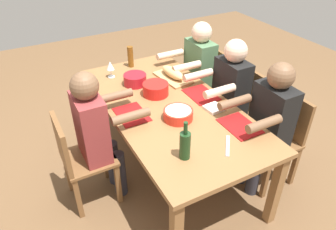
{
  "coord_description": "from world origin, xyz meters",
  "views": [
    {
      "loc": [
        -2.04,
        1.09,
        2.19
      ],
      "look_at": [
        0.0,
        0.0,
        0.63
      ],
      "focal_mm": 33.97,
      "sensor_mm": 36.0,
      "label": 1
    }
  ],
  "objects_px": {
    "chair_near_center": "(240,106)",
    "cutting_board": "(173,78)",
    "diner_far_center": "(97,129)",
    "diner_near_left": "(268,120)",
    "diner_near_center": "(227,91)",
    "beer_bottle": "(130,57)",
    "serving_bowl_pasta": "(178,114)",
    "wine_bottle": "(185,145)",
    "chair_near_left": "(279,135)",
    "wine_glass": "(110,66)",
    "chair_far_center": "(78,157)",
    "serving_bowl_fruit": "(156,88)",
    "dining_table": "(168,112)",
    "bread_loaf": "(173,73)",
    "chair_near_right": "(209,83)",
    "serving_bowl_greens": "(135,79)",
    "napkin_stack": "(214,108)",
    "diner_near_right": "(196,69)"
  },
  "relations": [
    {
      "from": "serving_bowl_fruit",
      "to": "wine_bottle",
      "type": "xyz_separation_m",
      "value": [
        -0.85,
        0.2,
        0.05
      ]
    },
    {
      "from": "wine_bottle",
      "to": "chair_near_right",
      "type": "bearing_deg",
      "value": -41.02
    },
    {
      "from": "diner_near_center",
      "to": "chair_near_right",
      "type": "height_order",
      "value": "diner_near_center"
    },
    {
      "from": "chair_near_left",
      "to": "serving_bowl_pasta",
      "type": "xyz_separation_m",
      "value": [
        0.32,
        0.85,
        0.3
      ]
    },
    {
      "from": "diner_near_center",
      "to": "wine_bottle",
      "type": "height_order",
      "value": "diner_near_center"
    },
    {
      "from": "chair_near_center",
      "to": "serving_bowl_pasta",
      "type": "xyz_separation_m",
      "value": [
        -0.23,
        0.85,
        0.3
      ]
    },
    {
      "from": "diner_far_center",
      "to": "wine_glass",
      "type": "xyz_separation_m",
      "value": [
        0.72,
        -0.38,
        0.16
      ]
    },
    {
      "from": "diner_far_center",
      "to": "beer_bottle",
      "type": "relative_size",
      "value": 5.45
    },
    {
      "from": "chair_near_center",
      "to": "serving_bowl_pasta",
      "type": "height_order",
      "value": "chair_near_center"
    },
    {
      "from": "wine_bottle",
      "to": "cutting_board",
      "type": "bearing_deg",
      "value": -24.98
    },
    {
      "from": "diner_far_center",
      "to": "bread_loaf",
      "type": "height_order",
      "value": "diner_far_center"
    },
    {
      "from": "chair_near_left",
      "to": "wine_bottle",
      "type": "relative_size",
      "value": 2.93
    },
    {
      "from": "diner_near_right",
      "to": "diner_near_left",
      "type": "xyz_separation_m",
      "value": [
        -1.09,
        0.0,
        0.0
      ]
    },
    {
      "from": "wine_bottle",
      "to": "serving_bowl_pasta",
      "type": "bearing_deg",
      "value": -24.22
    },
    {
      "from": "diner_near_center",
      "to": "napkin_stack",
      "type": "height_order",
      "value": "diner_near_center"
    },
    {
      "from": "napkin_stack",
      "to": "chair_near_left",
      "type": "bearing_deg",
      "value": -119.6
    },
    {
      "from": "wine_glass",
      "to": "diner_near_center",
      "type": "bearing_deg",
      "value": -128.94
    },
    {
      "from": "serving_bowl_pasta",
      "to": "wine_glass",
      "type": "xyz_separation_m",
      "value": [
        0.95,
        0.22,
        0.07
      ]
    },
    {
      "from": "beer_bottle",
      "to": "diner_near_left",
      "type": "bearing_deg",
      "value": -155.97
    },
    {
      "from": "serving_bowl_greens",
      "to": "wine_glass",
      "type": "xyz_separation_m",
      "value": [
        0.25,
        0.15,
        0.06
      ]
    },
    {
      "from": "wine_glass",
      "to": "napkin_stack",
      "type": "xyz_separation_m",
      "value": [
        -0.97,
        -0.55,
        -0.1
      ]
    },
    {
      "from": "wine_bottle",
      "to": "wine_glass",
      "type": "xyz_separation_m",
      "value": [
        1.37,
        0.03,
        0.01
      ]
    },
    {
      "from": "diner_near_right",
      "to": "diner_near_center",
      "type": "bearing_deg",
      "value": 180.0
    },
    {
      "from": "chair_near_left",
      "to": "bread_loaf",
      "type": "xyz_separation_m",
      "value": [
        0.94,
        0.55,
        0.32
      ]
    },
    {
      "from": "chair_far_center",
      "to": "serving_bowl_fruit",
      "type": "distance_m",
      "value": 0.89
    },
    {
      "from": "diner_near_right",
      "to": "cutting_board",
      "type": "distance_m",
      "value": 0.4
    },
    {
      "from": "serving_bowl_pasta",
      "to": "serving_bowl_fruit",
      "type": "bearing_deg",
      "value": -1.92
    },
    {
      "from": "diner_far_center",
      "to": "diner_near_left",
      "type": "bearing_deg",
      "value": -113.21
    },
    {
      "from": "chair_near_left",
      "to": "cutting_board",
      "type": "distance_m",
      "value": 1.13
    },
    {
      "from": "diner_near_center",
      "to": "serving_bowl_fruit",
      "type": "bearing_deg",
      "value": 72.96
    },
    {
      "from": "serving_bowl_fruit",
      "to": "chair_near_center",
      "type": "bearing_deg",
      "value": -103.46
    },
    {
      "from": "serving_bowl_greens",
      "to": "diner_far_center",
      "type": "bearing_deg",
      "value": 131.13
    },
    {
      "from": "serving_bowl_greens",
      "to": "napkin_stack",
      "type": "xyz_separation_m",
      "value": [
        -0.72,
        -0.41,
        -0.05
      ]
    },
    {
      "from": "chair_near_center",
      "to": "beer_bottle",
      "type": "relative_size",
      "value": 3.86
    },
    {
      "from": "dining_table",
      "to": "bread_loaf",
      "type": "distance_m",
      "value": 0.5
    },
    {
      "from": "chair_near_left",
      "to": "wine_bottle",
      "type": "distance_m",
      "value": 1.11
    },
    {
      "from": "diner_near_right",
      "to": "cutting_board",
      "type": "relative_size",
      "value": 3.0
    },
    {
      "from": "diner_near_center",
      "to": "beer_bottle",
      "type": "relative_size",
      "value": 5.45
    },
    {
      "from": "chair_near_center",
      "to": "cutting_board",
      "type": "relative_size",
      "value": 2.12
    },
    {
      "from": "chair_far_center",
      "to": "bread_loaf",
      "type": "distance_m",
      "value": 1.2
    },
    {
      "from": "chair_near_center",
      "to": "cutting_board",
      "type": "distance_m",
      "value": 0.73
    },
    {
      "from": "serving_bowl_greens",
      "to": "wine_bottle",
      "type": "distance_m",
      "value": 1.12
    },
    {
      "from": "chair_near_center",
      "to": "dining_table",
      "type": "bearing_deg",
      "value": 90.0
    },
    {
      "from": "serving_bowl_fruit",
      "to": "serving_bowl_greens",
      "type": "distance_m",
      "value": 0.28
    },
    {
      "from": "serving_bowl_fruit",
      "to": "beer_bottle",
      "type": "xyz_separation_m",
      "value": [
        0.65,
        -0.03,
        0.05
      ]
    },
    {
      "from": "diner_near_center",
      "to": "wine_bottle",
      "type": "bearing_deg",
      "value": 127.21
    },
    {
      "from": "wine_bottle",
      "to": "wine_glass",
      "type": "bearing_deg",
      "value": 1.31
    },
    {
      "from": "bread_loaf",
      "to": "wine_glass",
      "type": "distance_m",
      "value": 0.61
    },
    {
      "from": "dining_table",
      "to": "chair_near_right",
      "type": "bearing_deg",
      "value": -56.36
    },
    {
      "from": "diner_far_center",
      "to": "serving_bowl_fruit",
      "type": "bearing_deg",
      "value": -72.05
    }
  ]
}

